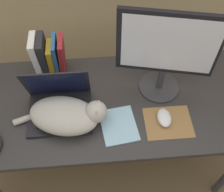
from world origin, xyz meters
TOP-DOWN VIEW (x-y plane):
  - desk at (0.00, 0.33)m, footprint 1.50×0.67m
  - laptop at (-0.27, 0.30)m, footprint 0.32×0.26m
  - cat at (-0.22, 0.23)m, footprint 0.47×0.29m
  - external_monitor at (0.27, 0.41)m, footprint 0.47×0.22m
  - mousepad at (0.27, 0.18)m, footprint 0.24×0.19m
  - computer_mouse at (0.25, 0.20)m, footprint 0.07×0.11m
  - book_row at (-0.32, 0.57)m, footprint 0.17×0.14m
  - notepad at (0.02, 0.19)m, footprint 0.20×0.23m

SIDE VIEW (x-z plane):
  - desk at x=0.00m, z-range 0.30..1.04m
  - mousepad at x=0.27m, z-range 0.75..0.75m
  - notepad at x=0.02m, z-range 0.75..0.75m
  - computer_mouse at x=0.25m, z-range 0.75..0.78m
  - laptop at x=-0.27m, z-range 0.66..0.93m
  - cat at x=-0.22m, z-range 0.74..0.89m
  - book_row at x=-0.32m, z-range 0.74..0.99m
  - external_monitor at x=0.27m, z-range 0.77..1.27m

